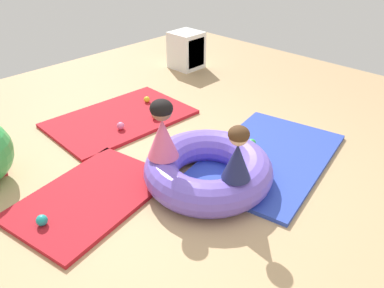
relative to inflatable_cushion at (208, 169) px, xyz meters
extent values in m
plane|color=tan|center=(-0.13, -0.06, -0.16)|extent=(8.00, 8.00, 0.00)
cube|color=#B21923|center=(-0.86, 0.58, -0.14)|extent=(1.43, 1.09, 0.04)
cube|color=#2D47B7|center=(0.72, -0.16, -0.14)|extent=(1.83, 1.35, 0.04)
cube|color=#B21923|center=(0.22, 1.59, -0.14)|extent=(1.66, 1.11, 0.04)
torus|color=#7056D1|center=(0.00, 0.00, 0.00)|extent=(1.15, 1.15, 0.31)
cone|color=#E5608E|center=(-0.28, 0.27, 0.33)|extent=(0.38, 0.38, 0.35)
sphere|color=#936647|center=(-0.28, 0.27, 0.59)|extent=(0.18, 0.18, 0.18)
ellipsoid|color=black|center=(-0.28, 0.27, 0.61)|extent=(0.19, 0.19, 0.15)
cone|color=navy|center=(-0.10, -0.38, 0.31)|extent=(0.27, 0.27, 0.31)
sphere|color=#DBAD89|center=(-0.10, -0.38, 0.53)|extent=(0.15, 0.15, 0.15)
ellipsoid|color=#472D19|center=(-0.10, -0.38, 0.55)|extent=(0.17, 0.17, 0.13)
sphere|color=red|center=(0.47, 1.25, -0.07)|extent=(0.09, 0.09, 0.09)
sphere|color=blue|center=(0.71, 0.22, -0.07)|extent=(0.10, 0.10, 0.10)
sphere|color=pink|center=(0.04, 1.34, -0.07)|extent=(0.09, 0.09, 0.09)
sphere|color=green|center=(0.75, 0.06, -0.07)|extent=(0.09, 0.09, 0.09)
sphere|color=yellow|center=(0.71, 1.68, -0.08)|extent=(0.08, 0.08, 0.08)
sphere|color=teal|center=(-1.33, 0.53, -0.07)|extent=(0.09, 0.09, 0.09)
cube|color=white|center=(2.07, 2.32, 0.12)|extent=(0.44, 0.44, 0.56)
cube|color=#2D2D33|center=(2.07, 2.19, 0.12)|extent=(0.34, 0.20, 0.44)
camera|label=1|loc=(-2.14, -1.86, 1.96)|focal=36.12mm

